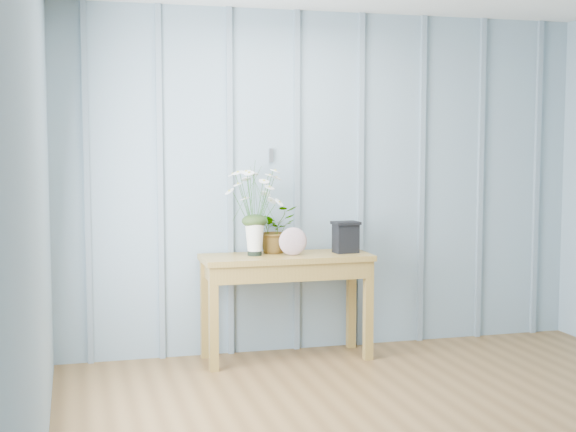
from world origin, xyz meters
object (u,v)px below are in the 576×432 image
object	(u,v)px
sideboard	(286,271)
daisy_vase	(255,200)
carved_box	(346,237)
felt_disc_vessel	(293,241)

from	to	relation	value
sideboard	daisy_vase	world-z (taller)	daisy_vase
daisy_vase	carved_box	xyz separation A→B (m)	(0.66, -0.04, -0.28)
felt_disc_vessel	carved_box	world-z (taller)	carved_box
daisy_vase	carved_box	world-z (taller)	daisy_vase
sideboard	daisy_vase	size ratio (longest dim) A/B	1.91
felt_disc_vessel	sideboard	bearing A→B (deg)	131.96
daisy_vase	sideboard	bearing A→B (deg)	-5.46
carved_box	felt_disc_vessel	bearing A→B (deg)	-174.96
daisy_vase	carved_box	bearing A→B (deg)	-3.10
sideboard	felt_disc_vessel	world-z (taller)	felt_disc_vessel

